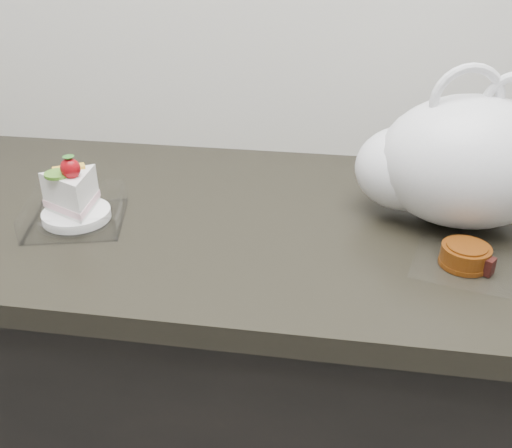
# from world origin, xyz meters

# --- Properties ---
(counter) EXTENTS (2.04, 0.64, 0.90)m
(counter) POSITION_xyz_m (0.00, 1.69, 0.45)
(counter) COLOR black
(counter) RESTS_ON ground
(cake_tray) EXTENTS (0.19, 0.19, 0.12)m
(cake_tray) POSITION_xyz_m (-0.35, 1.62, 0.93)
(cake_tray) COLOR white
(cake_tray) RESTS_ON counter
(mooncake_wrap) EXTENTS (0.17, 0.17, 0.03)m
(mooncake_wrap) POSITION_xyz_m (0.30, 1.57, 0.91)
(mooncake_wrap) COLOR white
(mooncake_wrap) RESTS_ON counter
(plastic_bag) EXTENTS (0.34, 0.24, 0.27)m
(plastic_bag) POSITION_xyz_m (0.29, 1.72, 1.01)
(plastic_bag) COLOR white
(plastic_bag) RESTS_ON counter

